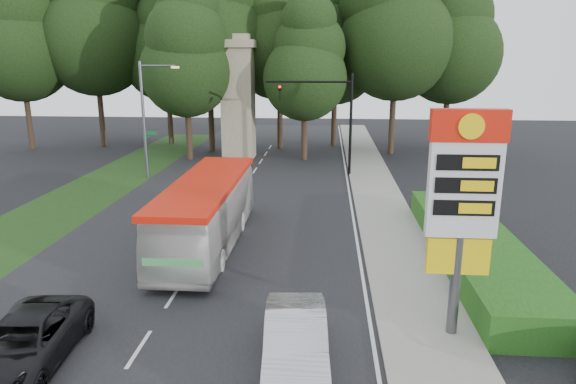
# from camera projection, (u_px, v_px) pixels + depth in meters

# --- Properties ---
(ground) EXTENTS (120.00, 120.00, 0.00)m
(ground) POSITION_uv_depth(u_px,v_px,m) (133.00, 359.00, 14.37)
(ground) COLOR black
(ground) RESTS_ON ground
(road_surface) EXTENTS (14.00, 80.00, 0.02)m
(road_surface) POSITION_uv_depth(u_px,v_px,m) (220.00, 225.00, 25.95)
(road_surface) COLOR black
(road_surface) RESTS_ON ground
(sidewalk_right) EXTENTS (3.00, 80.00, 0.12)m
(sidewalk_right) POSITION_uv_depth(u_px,v_px,m) (389.00, 228.00, 25.32)
(sidewalk_right) COLOR gray
(sidewalk_right) RESTS_ON ground
(grass_verge_left) EXTENTS (5.00, 50.00, 0.02)m
(grass_verge_left) POSITION_uv_depth(u_px,v_px,m) (91.00, 192.00, 32.42)
(grass_verge_left) COLOR #193814
(grass_verge_left) RESTS_ON ground
(hedge) EXTENTS (3.00, 14.00, 1.20)m
(hedge) POSITION_uv_depth(u_px,v_px,m) (475.00, 248.00, 21.11)
(hedge) COLOR #1C4D14
(hedge) RESTS_ON ground
(gas_station_pylon) EXTENTS (2.10, 0.45, 6.85)m
(gas_station_pylon) POSITION_uv_depth(u_px,v_px,m) (463.00, 194.00, 14.50)
(gas_station_pylon) COLOR #59595E
(gas_station_pylon) RESTS_ON ground
(traffic_signal_mast) EXTENTS (6.10, 0.35, 7.20)m
(traffic_signal_mast) POSITION_uv_depth(u_px,v_px,m) (332.00, 110.00, 35.93)
(traffic_signal_mast) COLOR black
(traffic_signal_mast) RESTS_ON ground
(streetlight_signs) EXTENTS (2.75, 0.98, 8.00)m
(streetlight_signs) POSITION_uv_depth(u_px,v_px,m) (146.00, 115.00, 34.99)
(streetlight_signs) COLOR #59595E
(streetlight_signs) RESTS_ON ground
(monument) EXTENTS (3.00, 3.00, 10.05)m
(monument) POSITION_uv_depth(u_px,v_px,m) (238.00, 97.00, 42.17)
(monument) COLOR gray
(monument) RESTS_ON ground
(tree_far_west) EXTENTS (8.96, 8.96, 17.60)m
(tree_far_west) POSITION_uv_depth(u_px,v_px,m) (18.00, 29.00, 45.10)
(tree_far_west) COLOR #2D2116
(tree_far_west) RESTS_ON ground
(tree_west_mid) EXTENTS (9.80, 9.80, 19.25)m
(tree_west_mid) POSITION_uv_depth(u_px,v_px,m) (93.00, 18.00, 46.35)
(tree_west_mid) COLOR #2D2116
(tree_west_mid) RESTS_ON ground
(tree_west_near) EXTENTS (8.40, 8.40, 16.50)m
(tree_west_near) POSITION_uv_depth(u_px,v_px,m) (165.00, 38.00, 48.26)
(tree_west_near) COLOR #2D2116
(tree_west_near) RESTS_ON ground
(tree_center_left) EXTENTS (10.08, 10.08, 19.80)m
(tree_center_left) POSITION_uv_depth(u_px,v_px,m) (207.00, 12.00, 43.53)
(tree_center_left) COLOR #2D2116
(tree_center_left) RESTS_ON ground
(tree_center_right) EXTENTS (9.24, 9.24, 18.15)m
(tree_center_right) POSITION_uv_depth(u_px,v_px,m) (280.00, 25.00, 45.28)
(tree_center_right) COLOR #2D2116
(tree_center_right) RESTS_ON ground
(tree_east_near) EXTENTS (8.12, 8.12, 15.95)m
(tree_east_near) POSITION_uv_depth(u_px,v_px,m) (336.00, 41.00, 47.19)
(tree_east_near) COLOR #2D2116
(tree_east_near) RESTS_ON ground
(tree_east_mid) EXTENTS (9.52, 9.52, 18.70)m
(tree_east_mid) POSITION_uv_depth(u_px,v_px,m) (397.00, 19.00, 42.54)
(tree_east_mid) COLOR #2D2116
(tree_east_mid) RESTS_ON ground
(tree_far_east) EXTENTS (8.68, 8.68, 17.05)m
(tree_far_east) POSITION_uv_depth(u_px,v_px,m) (452.00, 32.00, 44.37)
(tree_far_east) COLOR #2D2116
(tree_far_east) RESTS_ON ground
(tree_monument_left) EXTENTS (7.28, 7.28, 14.30)m
(tree_monument_left) POSITION_uv_depth(u_px,v_px,m) (185.00, 52.00, 40.59)
(tree_monument_left) COLOR #2D2116
(tree_monument_left) RESTS_ON ground
(tree_monument_right) EXTENTS (6.72, 6.72, 13.20)m
(tree_monument_right) POSITION_uv_depth(u_px,v_px,m) (305.00, 60.00, 40.56)
(tree_monument_right) COLOR #2D2116
(tree_monument_right) RESTS_ON ground
(transit_bus) EXTENTS (2.54, 10.83, 3.02)m
(transit_bus) POSITION_uv_depth(u_px,v_px,m) (207.00, 213.00, 22.77)
(transit_bus) COLOR beige
(transit_bus) RESTS_ON ground
(sedan_silver) EXTENTS (1.98, 4.87, 1.57)m
(sedan_silver) POSITION_uv_depth(u_px,v_px,m) (296.00, 342.00, 13.77)
(sedan_silver) COLOR #AFB2B8
(sedan_silver) RESTS_ON ground
(suv_charcoal) EXTENTS (2.69, 5.17, 1.39)m
(suv_charcoal) POSITION_uv_depth(u_px,v_px,m) (23.00, 343.00, 13.90)
(suv_charcoal) COLOR black
(suv_charcoal) RESTS_ON ground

